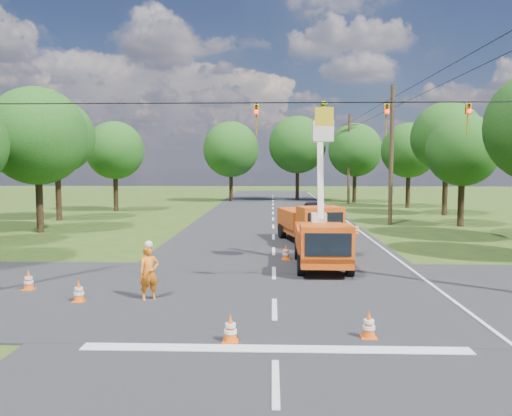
{
  "coord_description": "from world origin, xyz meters",
  "views": [
    {
      "loc": [
        -0.08,
        -14.39,
        4.26
      ],
      "look_at": [
        -0.72,
        5.16,
        2.6
      ],
      "focal_mm": 35.0,
      "sensor_mm": 36.0,
      "label": 1
    }
  ],
  "objects_px": {
    "second_truck": "(309,223)",
    "tree_left_e": "(57,137)",
    "bucket_truck": "(322,233)",
    "tree_far_c": "(355,150)",
    "pole_right_mid": "(391,154)",
    "tree_right_d": "(447,137)",
    "distant_car": "(313,209)",
    "traffic_cone_4": "(79,291)",
    "tree_right_e": "(409,150)",
    "tree_right_c": "(463,151)",
    "traffic_cone_1": "(369,325)",
    "tree_left_d": "(37,136)",
    "tree_far_b": "(298,145)",
    "tree_far_a": "(231,149)",
    "tree_left_f": "(115,150)",
    "traffic_cone_2": "(286,252)",
    "traffic_cone_7": "(357,229)",
    "ground_worker": "(149,273)",
    "traffic_cone_3": "(323,240)",
    "pole_right_far": "(349,158)",
    "traffic_cone_0": "(230,329)"
  },
  "relations": [
    {
      "from": "bucket_truck",
      "to": "distant_car",
      "type": "relative_size",
      "value": 1.8
    },
    {
      "from": "tree_left_d",
      "to": "tree_right_e",
      "type": "xyz_separation_m",
      "value": [
        28.8,
        20.0,
        -0.31
      ]
    },
    {
      "from": "tree_far_a",
      "to": "tree_right_d",
      "type": "bearing_deg",
      "value": -38.94
    },
    {
      "from": "traffic_cone_2",
      "to": "tree_far_c",
      "type": "distance_m",
      "value": 37.66
    },
    {
      "from": "ground_worker",
      "to": "traffic_cone_3",
      "type": "xyz_separation_m",
      "value": [
        6.58,
        10.8,
        -0.52
      ]
    },
    {
      "from": "traffic_cone_3",
      "to": "tree_left_e",
      "type": "relative_size",
      "value": 0.08
    },
    {
      "from": "traffic_cone_2",
      "to": "tree_right_d",
      "type": "height_order",
      "value": "tree_right_d"
    },
    {
      "from": "traffic_cone_4",
      "to": "tree_right_e",
      "type": "distance_m",
      "value": 41.77
    },
    {
      "from": "traffic_cone_4",
      "to": "tree_far_c",
      "type": "height_order",
      "value": "tree_far_c"
    },
    {
      "from": "tree_right_e",
      "to": "tree_right_d",
      "type": "bearing_deg",
      "value": -82.87
    },
    {
      "from": "tree_left_d",
      "to": "tree_left_f",
      "type": "distance_m",
      "value": 15.01
    },
    {
      "from": "tree_left_d",
      "to": "tree_far_a",
      "type": "relative_size",
      "value": 0.97
    },
    {
      "from": "bucket_truck",
      "to": "ground_worker",
      "type": "xyz_separation_m",
      "value": [
        -5.98,
        -5.2,
        -0.59
      ]
    },
    {
      "from": "traffic_cone_2",
      "to": "tree_left_d",
      "type": "xyz_separation_m",
      "value": [
        -15.55,
        9.14,
        5.77
      ]
    },
    {
      "from": "ground_worker",
      "to": "traffic_cone_1",
      "type": "distance_m",
      "value": 7.14
    },
    {
      "from": "traffic_cone_3",
      "to": "traffic_cone_7",
      "type": "xyz_separation_m",
      "value": [
        2.57,
        4.79,
        0.0
      ]
    },
    {
      "from": "tree_left_d",
      "to": "tree_far_b",
      "type": "distance_m",
      "value": 34.99
    },
    {
      "from": "tree_left_e",
      "to": "tree_right_c",
      "type": "distance_m",
      "value": 30.17
    },
    {
      "from": "traffic_cone_7",
      "to": "tree_right_c",
      "type": "height_order",
      "value": "tree_right_c"
    },
    {
      "from": "traffic_cone_1",
      "to": "tree_far_c",
      "type": "xyz_separation_m",
      "value": [
        7.19,
        46.33,
        5.7
      ]
    },
    {
      "from": "pole_right_mid",
      "to": "tree_right_e",
      "type": "relative_size",
      "value": 1.16
    },
    {
      "from": "second_truck",
      "to": "tree_left_f",
      "type": "bearing_deg",
      "value": 118.03
    },
    {
      "from": "traffic_cone_4",
      "to": "tree_right_c",
      "type": "bearing_deg",
      "value": 46.47
    },
    {
      "from": "traffic_cone_4",
      "to": "bucket_truck",
      "type": "bearing_deg",
      "value": 34.34
    },
    {
      "from": "traffic_cone_0",
      "to": "tree_right_c",
      "type": "distance_m",
      "value": 28.13
    },
    {
      "from": "pole_right_mid",
      "to": "tree_right_d",
      "type": "bearing_deg",
      "value": 48.01
    },
    {
      "from": "tree_left_d",
      "to": "tree_right_e",
      "type": "bearing_deg",
      "value": 34.78
    },
    {
      "from": "pole_right_mid",
      "to": "tree_far_a",
      "type": "bearing_deg",
      "value": 120.41
    },
    {
      "from": "tree_far_b",
      "to": "tree_far_c",
      "type": "xyz_separation_m",
      "value": [
        6.5,
        -3.0,
        -0.75
      ]
    },
    {
      "from": "distant_car",
      "to": "second_truck",
      "type": "bearing_deg",
      "value": -98.14
    },
    {
      "from": "traffic_cone_1",
      "to": "pole_right_far",
      "type": "relative_size",
      "value": 0.07
    },
    {
      "from": "traffic_cone_4",
      "to": "tree_left_e",
      "type": "bearing_deg",
      "value": 114.64
    },
    {
      "from": "pole_right_mid",
      "to": "tree_left_d",
      "type": "relative_size",
      "value": 1.08
    },
    {
      "from": "traffic_cone_1",
      "to": "pole_right_far",
      "type": "height_order",
      "value": "pole_right_far"
    },
    {
      "from": "traffic_cone_1",
      "to": "tree_right_e",
      "type": "height_order",
      "value": "tree_right_e"
    },
    {
      "from": "tree_right_e",
      "to": "traffic_cone_7",
      "type": "bearing_deg",
      "value": -112.92
    },
    {
      "from": "tree_left_d",
      "to": "tree_right_e",
      "type": "relative_size",
      "value": 1.07
    },
    {
      "from": "pole_right_mid",
      "to": "tree_far_b",
      "type": "distance_m",
      "value": 25.65
    },
    {
      "from": "bucket_truck",
      "to": "traffic_cone_7",
      "type": "xyz_separation_m",
      "value": [
        3.17,
        10.39,
        -1.11
      ]
    },
    {
      "from": "tree_right_e",
      "to": "tree_right_c",
      "type": "bearing_deg",
      "value": -92.15
    },
    {
      "from": "tree_left_f",
      "to": "tree_far_c",
      "type": "distance_m",
      "value": 27.1
    },
    {
      "from": "bucket_truck",
      "to": "tree_right_e",
      "type": "relative_size",
      "value": 0.8
    },
    {
      "from": "bucket_truck",
      "to": "tree_far_c",
      "type": "bearing_deg",
      "value": 79.67
    },
    {
      "from": "tree_left_d",
      "to": "tree_far_c",
      "type": "relative_size",
      "value": 1.01
    },
    {
      "from": "second_truck",
      "to": "tree_left_e",
      "type": "distance_m",
      "value": 22.47
    },
    {
      "from": "tree_far_a",
      "to": "tree_right_e",
      "type": "bearing_deg",
      "value": -23.05
    },
    {
      "from": "tree_right_c",
      "to": "tree_far_c",
      "type": "relative_size",
      "value": 0.85
    },
    {
      "from": "pole_right_far",
      "to": "tree_right_e",
      "type": "bearing_deg",
      "value": -43.33
    },
    {
      "from": "pole_right_far",
      "to": "tree_right_d",
      "type": "relative_size",
      "value": 1.03
    },
    {
      "from": "tree_left_d",
      "to": "tree_left_f",
      "type": "bearing_deg",
      "value": 89.24
    }
  ]
}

